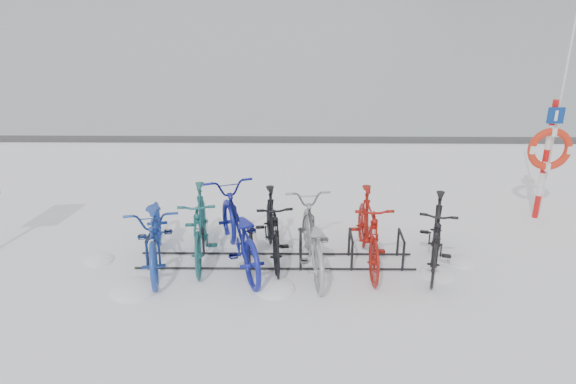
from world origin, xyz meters
name	(u,v)px	position (x,y,z in m)	size (l,w,h in m)	color
ground	(276,262)	(0.00, 0.00, 0.00)	(900.00, 900.00, 0.00)	white
quay_edge	(283,140)	(0.00, 5.90, 0.05)	(400.00, 0.25, 0.10)	#3F3F42
bike_rack	(276,251)	(0.00, 0.00, 0.18)	(4.00, 0.48, 0.46)	black
lifebuoy_station	(549,149)	(4.39, 1.53, 1.24)	(0.71, 0.22, 3.70)	red
bike_0	(155,229)	(-1.71, -0.01, 0.53)	(0.70, 2.02, 1.06)	#1F3F9B
bike_1	(200,223)	(-1.10, 0.17, 0.54)	(0.51, 1.81, 1.09)	#1C595C
bike_2	(238,227)	(-0.53, 0.01, 0.56)	(0.74, 2.12, 1.11)	navy
bike_3	(273,225)	(-0.05, 0.15, 0.52)	(0.49, 1.74, 1.05)	black
bike_4	(312,235)	(0.52, -0.12, 0.50)	(0.66, 1.90, 1.00)	#96989D
bike_5	(369,228)	(1.32, 0.01, 0.55)	(0.52, 1.84, 1.11)	maroon
bike_6	(437,232)	(2.27, -0.06, 0.53)	(0.50, 1.76, 1.06)	black
snow_drifts	(267,272)	(-0.11, -0.27, 0.00)	(5.72, 1.95, 0.22)	white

